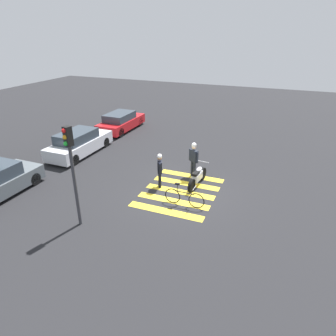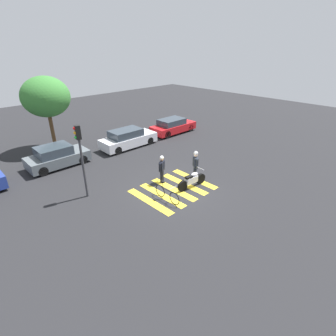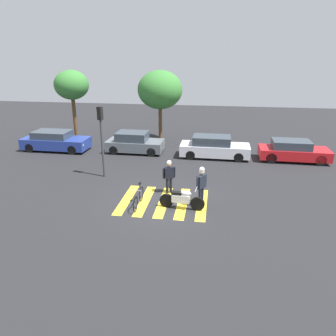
{
  "view_description": "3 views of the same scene",
  "coord_description": "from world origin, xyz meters",
  "px_view_note": "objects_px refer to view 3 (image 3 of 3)",
  "views": [
    {
      "loc": [
        -11.72,
        -4.1,
        6.93
      ],
      "look_at": [
        0.66,
        0.87,
        0.79
      ],
      "focal_mm": 32.34,
      "sensor_mm": 36.0,
      "label": 1
    },
    {
      "loc": [
        -9.24,
        -9.04,
        7.52
      ],
      "look_at": [
        0.31,
        0.78,
        0.97
      ],
      "focal_mm": 28.02,
      "sensor_mm": 36.0,
      "label": 2
    },
    {
      "loc": [
        2.23,
        -13.32,
        6.57
      ],
      "look_at": [
        -0.05,
        1.72,
        1.08
      ],
      "focal_mm": 33.85,
      "sensor_mm": 36.0,
      "label": 3
    }
  ],
  "objects_px": {
    "officer_by_motorcycle": "(201,183)",
    "car_blue_hatchback": "(55,141)",
    "car_grey_coupe": "(134,143)",
    "car_white_van": "(214,147)",
    "police_motorcycle": "(182,199)",
    "car_red_convertible": "(293,151)",
    "leaning_bicycle": "(139,198)",
    "traffic_light_pole": "(101,130)",
    "officer_on_foot": "(169,174)"
  },
  "relations": [
    {
      "from": "car_red_convertible",
      "to": "traffic_light_pole",
      "type": "distance_m",
      "value": 12.24
    },
    {
      "from": "car_grey_coupe",
      "to": "car_white_van",
      "type": "relative_size",
      "value": 0.86
    },
    {
      "from": "police_motorcycle",
      "to": "leaning_bicycle",
      "type": "bearing_deg",
      "value": -179.76
    },
    {
      "from": "leaning_bicycle",
      "to": "car_grey_coupe",
      "type": "distance_m",
      "value": 8.52
    },
    {
      "from": "police_motorcycle",
      "to": "traffic_light_pole",
      "type": "height_order",
      "value": "traffic_light_pole"
    },
    {
      "from": "officer_on_foot",
      "to": "traffic_light_pole",
      "type": "distance_m",
      "value": 4.64
    },
    {
      "from": "officer_by_motorcycle",
      "to": "officer_on_foot",
      "type": "bearing_deg",
      "value": 145.17
    },
    {
      "from": "officer_by_motorcycle",
      "to": "car_blue_hatchback",
      "type": "distance_m",
      "value": 13.12
    },
    {
      "from": "car_red_convertible",
      "to": "traffic_light_pole",
      "type": "bearing_deg",
      "value": -157.76
    },
    {
      "from": "officer_on_foot",
      "to": "car_white_van",
      "type": "bearing_deg",
      "value": 71.17
    },
    {
      "from": "leaning_bicycle",
      "to": "traffic_light_pole",
      "type": "relative_size",
      "value": 0.45
    },
    {
      "from": "leaning_bicycle",
      "to": "car_white_van",
      "type": "distance_m",
      "value": 8.49
    },
    {
      "from": "officer_on_foot",
      "to": "car_grey_coupe",
      "type": "bearing_deg",
      "value": 117.67
    },
    {
      "from": "traffic_light_pole",
      "to": "car_blue_hatchback",
      "type": "bearing_deg",
      "value": 139.0
    },
    {
      "from": "car_blue_hatchback",
      "to": "car_white_van",
      "type": "distance_m",
      "value": 11.32
    },
    {
      "from": "car_blue_hatchback",
      "to": "car_white_van",
      "type": "height_order",
      "value": "car_white_van"
    },
    {
      "from": "officer_by_motorcycle",
      "to": "car_blue_hatchback",
      "type": "xyz_separation_m",
      "value": [
        -10.85,
        7.36,
        -0.42
      ]
    },
    {
      "from": "officer_by_motorcycle",
      "to": "car_grey_coupe",
      "type": "height_order",
      "value": "officer_by_motorcycle"
    },
    {
      "from": "police_motorcycle",
      "to": "officer_on_foot",
      "type": "bearing_deg",
      "value": 116.67
    },
    {
      "from": "car_blue_hatchback",
      "to": "officer_by_motorcycle",
      "type": "bearing_deg",
      "value": -34.15
    },
    {
      "from": "leaning_bicycle",
      "to": "officer_on_foot",
      "type": "xyz_separation_m",
      "value": [
        1.16,
        1.63,
        0.59
      ]
    },
    {
      "from": "car_red_convertible",
      "to": "officer_by_motorcycle",
      "type": "bearing_deg",
      "value": -126.87
    },
    {
      "from": "officer_on_foot",
      "to": "car_blue_hatchback",
      "type": "height_order",
      "value": "officer_on_foot"
    },
    {
      "from": "car_blue_hatchback",
      "to": "car_grey_coupe",
      "type": "bearing_deg",
      "value": 3.48
    },
    {
      "from": "police_motorcycle",
      "to": "car_blue_hatchback",
      "type": "distance_m",
      "value": 12.73
    },
    {
      "from": "car_white_van",
      "to": "car_grey_coupe",
      "type": "bearing_deg",
      "value": 176.16
    },
    {
      "from": "officer_by_motorcycle",
      "to": "car_red_convertible",
      "type": "relative_size",
      "value": 0.43
    },
    {
      "from": "police_motorcycle",
      "to": "officer_on_foot",
      "type": "xyz_separation_m",
      "value": [
        -0.82,
        1.63,
        0.52
      ]
    },
    {
      "from": "officer_by_motorcycle",
      "to": "car_white_van",
      "type": "distance_m",
      "value": 7.37
    },
    {
      "from": "car_white_van",
      "to": "officer_by_motorcycle",
      "type": "bearing_deg",
      "value": -93.62
    },
    {
      "from": "officer_on_foot",
      "to": "car_red_convertible",
      "type": "relative_size",
      "value": 0.39
    },
    {
      "from": "police_motorcycle",
      "to": "car_red_convertible",
      "type": "bearing_deg",
      "value": 50.99
    },
    {
      "from": "car_red_convertible",
      "to": "officer_on_foot",
      "type": "bearing_deg",
      "value": -139.03
    },
    {
      "from": "police_motorcycle",
      "to": "officer_by_motorcycle",
      "type": "xyz_separation_m",
      "value": [
        0.83,
        0.48,
        0.64
      ]
    },
    {
      "from": "car_red_convertible",
      "to": "car_blue_hatchback",
      "type": "bearing_deg",
      "value": -179.9
    },
    {
      "from": "traffic_light_pole",
      "to": "police_motorcycle",
      "type": "bearing_deg",
      "value": -34.53
    },
    {
      "from": "officer_on_foot",
      "to": "officer_by_motorcycle",
      "type": "xyz_separation_m",
      "value": [
        1.65,
        -1.15,
        0.11
      ]
    },
    {
      "from": "leaning_bicycle",
      "to": "officer_on_foot",
      "type": "distance_m",
      "value": 2.09
    },
    {
      "from": "officer_on_foot",
      "to": "car_red_convertible",
      "type": "height_order",
      "value": "officer_on_foot"
    },
    {
      "from": "car_white_van",
      "to": "traffic_light_pole",
      "type": "distance_m",
      "value": 7.84
    },
    {
      "from": "car_grey_coupe",
      "to": "officer_by_motorcycle",
      "type": "bearing_deg",
      "value": -56.58
    },
    {
      "from": "traffic_light_pole",
      "to": "car_grey_coupe",
      "type": "bearing_deg",
      "value": 83.72
    },
    {
      "from": "officer_on_foot",
      "to": "police_motorcycle",
      "type": "bearing_deg",
      "value": -63.33
    },
    {
      "from": "officer_by_motorcycle",
      "to": "car_grey_coupe",
      "type": "distance_m",
      "value": 9.25
    },
    {
      "from": "police_motorcycle",
      "to": "car_white_van",
      "type": "relative_size",
      "value": 0.45
    },
    {
      "from": "leaning_bicycle",
      "to": "officer_by_motorcycle",
      "type": "relative_size",
      "value": 0.96
    },
    {
      "from": "car_blue_hatchback",
      "to": "car_grey_coupe",
      "type": "relative_size",
      "value": 1.2
    },
    {
      "from": "car_red_convertible",
      "to": "car_grey_coupe",
      "type": "bearing_deg",
      "value": 178.27
    },
    {
      "from": "officer_by_motorcycle",
      "to": "police_motorcycle",
      "type": "bearing_deg",
      "value": -150.04
    },
    {
      "from": "car_red_convertible",
      "to": "leaning_bicycle",
      "type": "bearing_deg",
      "value": -136.68
    }
  ]
}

